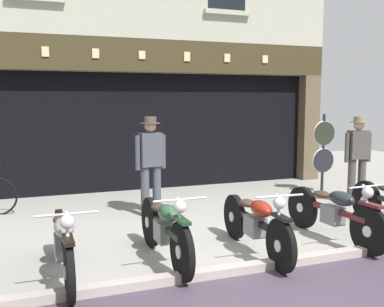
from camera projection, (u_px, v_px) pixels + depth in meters
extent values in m
cube|color=gray|center=(144.00, 194.00, 9.94)|extent=(21.09, 10.00, 0.08)
cube|color=#ABA096|center=(250.00, 270.00, 5.36)|extent=(21.09, 0.16, 0.18)
cube|color=black|center=(121.00, 127.00, 11.92)|extent=(8.36, 4.00, 2.60)
cube|color=brown|center=(308.00, 128.00, 11.46)|extent=(0.44, 0.36, 2.60)
cube|color=black|center=(137.00, 125.00, 10.28)|extent=(8.00, 0.03, 2.18)
cube|color=#382F1A|center=(141.00, 56.00, 9.69)|extent=(9.09, 0.24, 0.70)
cube|color=#DBC684|center=(45.00, 52.00, 8.88)|extent=(0.14, 0.03, 0.19)
cube|color=#DBC684|center=(96.00, 53.00, 9.22)|extent=(0.14, 0.03, 0.19)
cube|color=#DBC684|center=(142.00, 55.00, 9.56)|extent=(0.14, 0.03, 0.17)
cube|color=#DBC684|center=(187.00, 57.00, 9.92)|extent=(0.14, 0.03, 0.20)
cube|color=#DBC684|center=(227.00, 58.00, 10.25)|extent=(0.14, 0.03, 0.18)
cube|color=#DBC684|center=(265.00, 59.00, 10.60)|extent=(0.14, 0.03, 0.17)
cube|color=#A8A993|center=(228.00, 12.00, 10.10)|extent=(1.10, 0.12, 0.10)
cylinder|color=black|center=(69.00, 272.00, 4.50)|extent=(0.08, 0.63, 0.63)
cylinder|color=silver|center=(69.00, 272.00, 4.50)|extent=(0.10, 0.14, 0.14)
cylinder|color=black|center=(60.00, 234.00, 5.79)|extent=(0.09, 0.63, 0.63)
cylinder|color=silver|center=(60.00, 234.00, 5.79)|extent=(0.11, 0.14, 0.14)
cube|color=black|center=(64.00, 241.00, 5.13)|extent=(0.08, 1.27, 0.07)
cube|color=slate|center=(64.00, 247.00, 5.14)|extent=(0.20, 0.32, 0.26)
ellipsoid|color=gray|center=(64.00, 227.00, 4.95)|extent=(0.23, 0.46, 0.20)
ellipsoid|color=#38281E|center=(61.00, 220.00, 5.34)|extent=(0.20, 0.30, 0.10)
cube|color=black|center=(68.00, 240.00, 4.46)|extent=(0.10, 0.36, 0.04)
sphere|color=silver|center=(67.00, 222.00, 4.50)|extent=(0.15, 0.15, 0.15)
cylinder|color=silver|center=(67.00, 214.00, 4.49)|extent=(0.62, 0.03, 0.02)
cylinder|color=silver|center=(68.00, 243.00, 4.50)|extent=(0.04, 0.26, 0.61)
cylinder|color=black|center=(182.00, 252.00, 5.04)|extent=(0.07, 0.68, 0.68)
cylinder|color=silver|center=(182.00, 252.00, 5.04)|extent=(0.10, 0.15, 0.15)
cylinder|color=black|center=(150.00, 222.00, 6.26)|extent=(0.08, 0.68, 0.68)
cylinder|color=silver|center=(150.00, 222.00, 6.26)|extent=(0.11, 0.15, 0.15)
cube|color=#18381C|center=(164.00, 226.00, 5.63)|extent=(0.07, 1.21, 0.07)
cube|color=slate|center=(164.00, 231.00, 5.64)|extent=(0.20, 0.32, 0.26)
ellipsoid|color=#294F34|center=(168.00, 213.00, 5.46)|extent=(0.22, 0.46, 0.20)
ellipsoid|color=#38281E|center=(159.00, 207.00, 5.83)|extent=(0.20, 0.30, 0.10)
cube|color=#18381C|center=(182.00, 220.00, 5.00)|extent=(0.10, 0.36, 0.04)
sphere|color=silver|center=(180.00, 207.00, 5.03)|extent=(0.15, 0.15, 0.15)
cylinder|color=silver|center=(180.00, 200.00, 5.02)|extent=(0.62, 0.02, 0.02)
cylinder|color=silver|center=(181.00, 225.00, 5.04)|extent=(0.04, 0.26, 0.61)
cylinder|color=black|center=(281.00, 246.00, 5.30)|extent=(0.10, 0.65, 0.64)
cylinder|color=silver|center=(281.00, 246.00, 5.30)|extent=(0.11, 0.15, 0.14)
cylinder|color=black|center=(234.00, 217.00, 6.62)|extent=(0.11, 0.65, 0.64)
cylinder|color=silver|center=(234.00, 217.00, 6.62)|extent=(0.12, 0.15, 0.14)
cube|color=black|center=(255.00, 221.00, 5.94)|extent=(0.14, 1.28, 0.07)
cube|color=slate|center=(255.00, 226.00, 5.95)|extent=(0.22, 0.33, 0.26)
ellipsoid|color=maroon|center=(261.00, 209.00, 5.76)|extent=(0.24, 0.47, 0.20)
ellipsoid|color=#38281E|center=(247.00, 203.00, 6.16)|extent=(0.22, 0.31, 0.10)
cube|color=black|center=(281.00, 217.00, 5.26)|extent=(0.12, 0.36, 0.04)
sphere|color=silver|center=(279.00, 203.00, 5.30)|extent=(0.15, 0.15, 0.15)
cylinder|color=silver|center=(279.00, 196.00, 5.29)|extent=(0.62, 0.06, 0.02)
cylinder|color=silver|center=(280.00, 221.00, 5.31)|extent=(0.05, 0.24, 0.62)
cylinder|color=black|center=(369.00, 231.00, 5.86)|extent=(0.10, 0.66, 0.66)
cylinder|color=silver|center=(369.00, 231.00, 5.86)|extent=(0.11, 0.15, 0.14)
cylinder|color=black|center=(302.00, 207.00, 7.15)|extent=(0.11, 0.66, 0.66)
cylinder|color=silver|center=(302.00, 207.00, 7.15)|extent=(0.12, 0.15, 0.14)
cube|color=#551C20|center=(333.00, 210.00, 6.49)|extent=(0.13, 1.30, 0.07)
cube|color=slate|center=(333.00, 215.00, 6.50)|extent=(0.21, 0.33, 0.26)
ellipsoid|color=#1F2529|center=(342.00, 199.00, 6.31)|extent=(0.24, 0.47, 0.20)
ellipsoid|color=#38281E|center=(322.00, 194.00, 6.70)|extent=(0.21, 0.31, 0.10)
cube|color=#551C20|center=(371.00, 205.00, 5.82)|extent=(0.12, 0.36, 0.04)
sphere|color=silver|center=(368.00, 192.00, 5.86)|extent=(0.15, 0.15, 0.15)
cylinder|color=silver|center=(368.00, 186.00, 5.85)|extent=(0.62, 0.05, 0.02)
cylinder|color=silver|center=(368.00, 209.00, 5.86)|extent=(0.05, 0.26, 0.61)
cylinder|color=black|center=(366.00, 201.00, 7.59)|extent=(0.12, 0.67, 0.67)
cylinder|color=silver|center=(366.00, 201.00, 7.59)|extent=(0.12, 0.15, 0.15)
cylinder|color=#3D424C|center=(157.00, 190.00, 7.96)|extent=(0.15, 0.15, 0.89)
cylinder|color=#3D424C|center=(145.00, 191.00, 7.86)|extent=(0.15, 0.15, 0.89)
cube|color=#3D424C|center=(151.00, 150.00, 7.82)|extent=(0.40, 0.26, 0.58)
cube|color=silver|center=(148.00, 145.00, 7.92)|extent=(0.14, 0.04, 0.33)
cube|color=black|center=(148.00, 146.00, 7.93)|extent=(0.05, 0.02, 0.30)
cylinder|color=#3D424C|center=(163.00, 151.00, 7.94)|extent=(0.09, 0.09, 0.59)
cylinder|color=#3D424C|center=(138.00, 153.00, 7.72)|extent=(0.09, 0.09, 0.59)
sphere|color=tan|center=(150.00, 126.00, 7.77)|extent=(0.20, 0.20, 0.20)
cylinder|color=#4C4238|center=(150.00, 123.00, 7.77)|extent=(0.34, 0.34, 0.01)
cylinder|color=#4C4238|center=(150.00, 120.00, 7.76)|extent=(0.21, 0.21, 0.11)
cylinder|color=#47423D|center=(362.00, 180.00, 8.84)|extent=(0.15, 0.15, 0.90)
cylinder|color=#47423D|center=(352.00, 181.00, 8.79)|extent=(0.15, 0.15, 0.90)
cube|color=#47423D|center=(358.00, 145.00, 8.73)|extent=(0.40, 0.27, 0.55)
cube|color=silver|center=(355.00, 141.00, 8.84)|extent=(0.14, 0.04, 0.31)
cube|color=#47234C|center=(354.00, 141.00, 8.85)|extent=(0.05, 0.02, 0.28)
cylinder|color=#47423D|center=(369.00, 147.00, 8.79)|extent=(0.09, 0.09, 0.57)
cylinder|color=#47423D|center=(347.00, 148.00, 8.69)|extent=(0.09, 0.09, 0.57)
sphere|color=tan|center=(359.00, 125.00, 8.69)|extent=(0.20, 0.20, 0.20)
cylinder|color=#7F705B|center=(359.00, 122.00, 8.68)|extent=(0.34, 0.34, 0.01)
cylinder|color=#7F705B|center=(359.00, 119.00, 8.67)|extent=(0.21, 0.21, 0.11)
cylinder|color=#232328|center=(323.00, 154.00, 9.79)|extent=(0.06, 0.06, 1.71)
cylinder|color=#23281E|center=(324.00, 133.00, 9.72)|extent=(0.51, 0.03, 0.51)
torus|color=silver|center=(324.00, 133.00, 9.73)|extent=(0.54, 0.04, 0.54)
cylinder|color=black|center=(323.00, 161.00, 9.79)|extent=(0.51, 0.03, 0.51)
torus|color=silver|center=(323.00, 160.00, 9.80)|extent=(0.54, 0.04, 0.54)
cube|color=silver|center=(42.00, 118.00, 9.39)|extent=(0.70, 0.02, 1.01)
cube|color=#1E3323|center=(41.00, 98.00, 9.33)|extent=(0.70, 0.01, 0.20)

